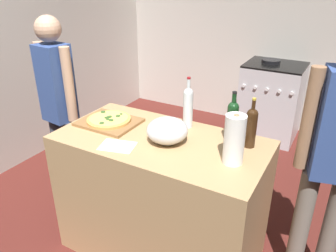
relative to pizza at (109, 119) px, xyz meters
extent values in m
cube|color=#511E19|center=(0.25, 1.00, -0.97)|extent=(4.13, 3.80, 0.02)
cube|color=#BCB7AD|center=(0.25, 2.65, 0.34)|extent=(4.13, 0.10, 2.60)
cube|color=#BCB7AD|center=(-1.57, 1.00, 0.34)|extent=(0.10, 3.80, 2.60)
cube|color=tan|center=(0.43, -0.03, -0.49)|extent=(1.36, 0.70, 0.93)
cube|color=olive|center=(0.00, 0.00, -0.02)|extent=(0.40, 0.32, 0.02)
cylinder|color=tan|center=(0.00, 0.00, 0.00)|extent=(0.31, 0.31, 0.02)
cylinder|color=#EAC660|center=(0.00, 0.00, 0.01)|extent=(0.27, 0.27, 0.00)
cylinder|color=#335926|center=(0.04, 0.09, 0.01)|extent=(0.02, 0.02, 0.01)
cylinder|color=#335926|center=(-0.10, 0.06, 0.01)|extent=(0.03, 0.03, 0.01)
cylinder|color=#335926|center=(0.04, 0.06, 0.01)|extent=(0.03, 0.03, 0.01)
cylinder|color=#335926|center=(-0.02, -0.01, 0.01)|extent=(0.02, 0.02, 0.01)
cylinder|color=#335926|center=(0.02, -0.09, 0.01)|extent=(0.03, 0.03, 0.01)
cylinder|color=#335926|center=(0.04, -0.03, 0.01)|extent=(0.03, 0.03, 0.01)
cylinder|color=#335926|center=(-0.01, 0.01, 0.01)|extent=(0.04, 0.04, 0.01)
cylinder|color=#335926|center=(0.01, -0.02, 0.01)|extent=(0.03, 0.03, 0.01)
cylinder|color=#B2B2B7|center=(0.49, -0.04, -0.03)|extent=(0.11, 0.11, 0.01)
ellipsoid|color=silver|center=(0.49, -0.04, 0.05)|extent=(0.26, 0.26, 0.15)
cylinder|color=white|center=(0.93, -0.07, 0.11)|extent=(0.11, 0.11, 0.29)
cylinder|color=#997551|center=(0.93, -0.07, 0.11)|extent=(0.03, 0.03, 0.29)
cylinder|color=silver|center=(0.50, 0.22, 0.09)|extent=(0.07, 0.07, 0.24)
sphere|color=silver|center=(0.50, 0.22, 0.21)|extent=(0.07, 0.07, 0.07)
cylinder|color=silver|center=(0.50, 0.22, 0.27)|extent=(0.02, 0.02, 0.08)
cylinder|color=maroon|center=(0.50, 0.22, 0.32)|extent=(0.02, 0.02, 0.01)
cylinder|color=#143819|center=(0.84, 0.15, 0.09)|extent=(0.07, 0.07, 0.23)
sphere|color=#143819|center=(0.84, 0.15, 0.20)|extent=(0.07, 0.07, 0.07)
cylinder|color=#143819|center=(0.84, 0.15, 0.26)|extent=(0.03, 0.03, 0.07)
cylinder|color=black|center=(0.84, 0.15, 0.30)|extent=(0.03, 0.03, 0.01)
cylinder|color=#331E0F|center=(0.96, 0.16, 0.08)|extent=(0.07, 0.07, 0.21)
sphere|color=#331E0F|center=(0.96, 0.16, 0.18)|extent=(0.07, 0.07, 0.07)
cylinder|color=#331E0F|center=(0.96, 0.16, 0.24)|extent=(0.02, 0.02, 0.07)
cylinder|color=gold|center=(0.96, 0.16, 0.28)|extent=(0.02, 0.02, 0.01)
cube|color=white|center=(0.25, -0.24, -0.03)|extent=(0.24, 0.20, 0.00)
cube|color=#B7B7BC|center=(0.64, 2.25, -0.51)|extent=(0.67, 0.58, 0.90)
cube|color=black|center=(0.64, 2.25, -0.04)|extent=(0.67, 0.58, 0.02)
cylinder|color=silver|center=(0.38, 1.95, -0.25)|extent=(0.04, 0.02, 0.04)
cylinder|color=silver|center=(0.51, 1.95, -0.25)|extent=(0.04, 0.02, 0.04)
cylinder|color=silver|center=(0.64, 1.95, -0.25)|extent=(0.04, 0.02, 0.04)
cylinder|color=silver|center=(0.78, 1.95, -0.25)|extent=(0.04, 0.02, 0.04)
cylinder|color=silver|center=(0.91, 1.95, -0.25)|extent=(0.04, 0.02, 0.04)
cylinder|color=black|center=(0.58, 2.27, -0.01)|extent=(0.21, 0.21, 0.04)
cylinder|color=#383D4C|center=(-0.66, 0.10, -0.55)|extent=(0.11, 0.11, 0.80)
cylinder|color=#383D4C|center=(-0.49, 0.08, -0.55)|extent=(0.11, 0.11, 0.80)
cube|color=#334C8C|center=(-0.58, 0.09, 0.15)|extent=(0.24, 0.22, 0.60)
cylinder|color=tan|center=(-0.73, 0.10, 0.16)|extent=(0.08, 0.08, 0.57)
cylinder|color=tan|center=(-0.42, 0.07, 0.16)|extent=(0.08, 0.08, 0.57)
sphere|color=tan|center=(-0.58, 0.09, 0.56)|extent=(0.19, 0.19, 0.19)
cylinder|color=slate|center=(1.50, 0.24, -0.54)|extent=(0.11, 0.11, 0.83)
cylinder|color=slate|center=(1.33, 0.19, -0.54)|extent=(0.11, 0.11, 0.83)
cylinder|color=#936B4C|center=(1.26, 0.18, 0.21)|extent=(0.08, 0.08, 0.59)
camera|label=1|loc=(1.40, -1.65, 0.95)|focal=35.53mm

